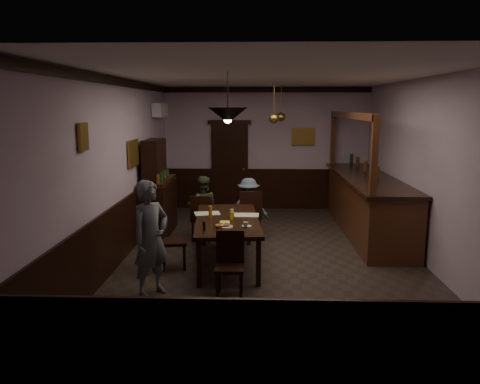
{
  "coord_description": "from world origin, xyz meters",
  "views": [
    {
      "loc": [
        -0.23,
        -7.54,
        2.54
      ],
      "look_at": [
        -0.5,
        -0.01,
        1.15
      ],
      "focal_mm": 35.0,
      "sensor_mm": 36.0,
      "label": 1
    }
  ],
  "objects_px": {
    "chair_near": "(230,261)",
    "person_seated_left": "(202,207)",
    "dining_table": "(227,222)",
    "person_standing": "(151,239)",
    "pendant_iron": "(228,115)",
    "pendant_brass_far": "(281,117)",
    "coffee_cup": "(246,224)",
    "chair_side": "(169,237)",
    "chair_far_left": "(201,216)",
    "bar_counter": "(366,203)",
    "soda_can": "(232,216)",
    "chair_far_right": "(250,213)",
    "person_seated_right": "(249,208)",
    "sideboard": "(157,196)",
    "pendant_brass_mid": "(274,118)"
  },
  "relations": [
    {
      "from": "chair_side",
      "to": "pendant_brass_mid",
      "type": "distance_m",
      "value": 3.37
    },
    {
      "from": "soda_can",
      "to": "chair_far_right",
      "type": "bearing_deg",
      "value": 78.95
    },
    {
      "from": "coffee_cup",
      "to": "soda_can",
      "type": "height_order",
      "value": "soda_can"
    },
    {
      "from": "soda_can",
      "to": "pendant_brass_far",
      "type": "bearing_deg",
      "value": 74.22
    },
    {
      "from": "pendant_iron",
      "to": "pendant_brass_mid",
      "type": "height_order",
      "value": "same"
    },
    {
      "from": "dining_table",
      "to": "bar_counter",
      "type": "xyz_separation_m",
      "value": [
        2.7,
        2.01,
        -0.07
      ]
    },
    {
      "from": "dining_table",
      "to": "chair_far_right",
      "type": "height_order",
      "value": "chair_far_right"
    },
    {
      "from": "dining_table",
      "to": "chair_far_left",
      "type": "bearing_deg",
      "value": 114.66
    },
    {
      "from": "person_seated_left",
      "to": "pendant_brass_mid",
      "type": "height_order",
      "value": "pendant_brass_mid"
    },
    {
      "from": "sideboard",
      "to": "pendant_iron",
      "type": "distance_m",
      "value": 3.43
    },
    {
      "from": "person_standing",
      "to": "coffee_cup",
      "type": "relative_size",
      "value": 19.76
    },
    {
      "from": "chair_far_right",
      "to": "bar_counter",
      "type": "relative_size",
      "value": 0.23
    },
    {
      "from": "dining_table",
      "to": "person_seated_right",
      "type": "relative_size",
      "value": 1.95
    },
    {
      "from": "dining_table",
      "to": "pendant_iron",
      "type": "relative_size",
      "value": 3.27
    },
    {
      "from": "sideboard",
      "to": "pendant_brass_far",
      "type": "bearing_deg",
      "value": 29.8
    },
    {
      "from": "chair_far_right",
      "to": "person_seated_left",
      "type": "relative_size",
      "value": 0.81
    },
    {
      "from": "person_seated_left",
      "to": "person_standing",
      "type": "bearing_deg",
      "value": 77.68
    },
    {
      "from": "chair_far_left",
      "to": "bar_counter",
      "type": "bearing_deg",
      "value": -162.82
    },
    {
      "from": "dining_table",
      "to": "chair_near",
      "type": "height_order",
      "value": "chair_near"
    },
    {
      "from": "chair_far_right",
      "to": "chair_near",
      "type": "height_order",
      "value": "chair_far_right"
    },
    {
      "from": "dining_table",
      "to": "person_seated_right",
      "type": "distance_m",
      "value": 1.62
    },
    {
      "from": "coffee_cup",
      "to": "sideboard",
      "type": "distance_m",
      "value": 2.95
    },
    {
      "from": "person_seated_right",
      "to": "sideboard",
      "type": "bearing_deg",
      "value": -0.32
    },
    {
      "from": "chair_far_right",
      "to": "pendant_brass_far",
      "type": "bearing_deg",
      "value": -119.61
    },
    {
      "from": "person_standing",
      "to": "chair_far_right",
      "type": "bearing_deg",
      "value": 10.94
    },
    {
      "from": "person_seated_left",
      "to": "pendant_brass_far",
      "type": "xyz_separation_m",
      "value": [
        1.58,
        1.69,
        1.69
      ]
    },
    {
      "from": "chair_near",
      "to": "person_seated_right",
      "type": "height_order",
      "value": "person_seated_right"
    },
    {
      "from": "chair_far_left",
      "to": "chair_near",
      "type": "height_order",
      "value": "chair_far_left"
    },
    {
      "from": "coffee_cup",
      "to": "chair_side",
      "type": "bearing_deg",
      "value": 161.98
    },
    {
      "from": "chair_far_left",
      "to": "pendant_brass_far",
      "type": "relative_size",
      "value": 1.1
    },
    {
      "from": "dining_table",
      "to": "pendant_brass_mid",
      "type": "height_order",
      "value": "pendant_brass_mid"
    },
    {
      "from": "person_seated_right",
      "to": "pendant_brass_far",
      "type": "distance_m",
      "value": 2.45
    },
    {
      "from": "person_standing",
      "to": "pendant_brass_far",
      "type": "height_order",
      "value": "pendant_brass_far"
    },
    {
      "from": "sideboard",
      "to": "pendant_brass_far",
      "type": "relative_size",
      "value": 2.34
    },
    {
      "from": "chair_far_right",
      "to": "chair_side",
      "type": "height_order",
      "value": "chair_far_right"
    },
    {
      "from": "person_standing",
      "to": "pendant_brass_far",
      "type": "distance_m",
      "value": 5.16
    },
    {
      "from": "chair_near",
      "to": "person_seated_left",
      "type": "relative_size",
      "value": 0.73
    },
    {
      "from": "chair_near",
      "to": "person_standing",
      "type": "relative_size",
      "value": 0.56
    },
    {
      "from": "coffee_cup",
      "to": "bar_counter",
      "type": "xyz_separation_m",
      "value": [
        2.38,
        2.58,
        -0.19
      ]
    },
    {
      "from": "soda_can",
      "to": "chair_far_left",
      "type": "bearing_deg",
      "value": 116.77
    },
    {
      "from": "dining_table",
      "to": "person_seated_right",
      "type": "height_order",
      "value": "person_seated_right"
    },
    {
      "from": "bar_counter",
      "to": "pendant_brass_far",
      "type": "relative_size",
      "value": 5.33
    },
    {
      "from": "pendant_iron",
      "to": "pendant_brass_far",
      "type": "distance_m",
      "value": 4.1
    },
    {
      "from": "chair_near",
      "to": "chair_side",
      "type": "xyz_separation_m",
      "value": [
        -1.02,
        1.04,
        0.02
      ]
    },
    {
      "from": "dining_table",
      "to": "person_standing",
      "type": "xyz_separation_m",
      "value": [
        -0.94,
        -1.33,
        0.11
      ]
    },
    {
      "from": "chair_far_left",
      "to": "dining_table",
      "type": "bearing_deg",
      "value": 118.51
    },
    {
      "from": "soda_can",
      "to": "pendant_brass_mid",
      "type": "height_order",
      "value": "pendant_brass_mid"
    },
    {
      "from": "coffee_cup",
      "to": "pendant_iron",
      "type": "relative_size",
      "value": 0.11
    },
    {
      "from": "dining_table",
      "to": "soda_can",
      "type": "height_order",
      "value": "soda_can"
    },
    {
      "from": "pendant_iron",
      "to": "pendant_brass_mid",
      "type": "distance_m",
      "value": 2.9
    }
  ]
}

